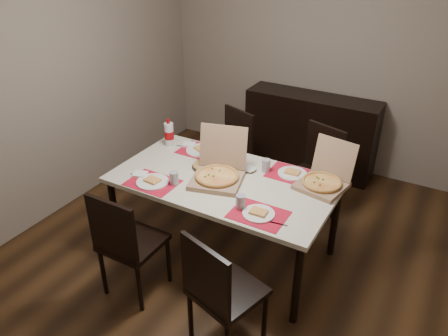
{
  "coord_description": "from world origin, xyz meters",
  "views": [
    {
      "loc": [
        1.43,
        -2.75,
        2.56
      ],
      "look_at": [
        -0.09,
        -0.08,
        0.85
      ],
      "focal_mm": 35.0,
      "sensor_mm": 36.0,
      "label": 1
    }
  ],
  "objects_px": {
    "chair_near_right": "(220,290)",
    "dip_bowl": "(250,170)",
    "dining_table": "(224,186)",
    "pizza_box_center": "(218,173)",
    "chair_far_right": "(315,170)",
    "soda_bottle": "(169,134)",
    "chair_far_left": "(230,150)",
    "chair_near_left": "(126,241)",
    "sideboard": "(310,133)"
  },
  "relations": [
    {
      "from": "chair_near_right",
      "to": "soda_bottle",
      "type": "relative_size",
      "value": 3.52
    },
    {
      "from": "chair_near_left",
      "to": "soda_bottle",
      "type": "xyz_separation_m",
      "value": [
        -0.37,
        1.09,
        0.35
      ]
    },
    {
      "from": "dining_table",
      "to": "pizza_box_center",
      "type": "bearing_deg",
      "value": -133.03
    },
    {
      "from": "chair_near_left",
      "to": "pizza_box_center",
      "type": "relative_size",
      "value": 1.77
    },
    {
      "from": "chair_far_left",
      "to": "dip_bowl",
      "type": "height_order",
      "value": "chair_far_left"
    },
    {
      "from": "pizza_box_center",
      "to": "soda_bottle",
      "type": "height_order",
      "value": "pizza_box_center"
    },
    {
      "from": "chair_near_left",
      "to": "chair_near_right",
      "type": "xyz_separation_m",
      "value": [
        0.85,
        -0.08,
        0.0
      ]
    },
    {
      "from": "sideboard",
      "to": "soda_bottle",
      "type": "xyz_separation_m",
      "value": [
        -0.85,
        -1.57,
        0.41
      ]
    },
    {
      "from": "soda_bottle",
      "to": "dining_table",
      "type": "bearing_deg",
      "value": -21.08
    },
    {
      "from": "sideboard",
      "to": "chair_far_left",
      "type": "distance_m",
      "value": 1.1
    },
    {
      "from": "chair_near_left",
      "to": "chair_far_right",
      "type": "bearing_deg",
      "value": 63.8
    },
    {
      "from": "dining_table",
      "to": "chair_near_left",
      "type": "distance_m",
      "value": 0.91
    },
    {
      "from": "dining_table",
      "to": "chair_far_right",
      "type": "distance_m",
      "value": 1.07
    },
    {
      "from": "sideboard",
      "to": "chair_far_right",
      "type": "distance_m",
      "value": 1.0
    },
    {
      "from": "chair_far_left",
      "to": "chair_far_right",
      "type": "xyz_separation_m",
      "value": [
        0.91,
        0.04,
        0.0
      ]
    },
    {
      "from": "dining_table",
      "to": "chair_far_left",
      "type": "distance_m",
      "value": 1.01
    },
    {
      "from": "sideboard",
      "to": "chair_near_left",
      "type": "relative_size",
      "value": 1.61
    },
    {
      "from": "chair_far_right",
      "to": "sideboard",
      "type": "bearing_deg",
      "value": 112.66
    },
    {
      "from": "dining_table",
      "to": "soda_bottle",
      "type": "xyz_separation_m",
      "value": [
        -0.75,
        0.29,
        0.18
      ]
    },
    {
      "from": "chair_near_left",
      "to": "dip_bowl",
      "type": "xyz_separation_m",
      "value": [
        0.5,
        1.02,
        0.25
      ]
    },
    {
      "from": "chair_near_right",
      "to": "dip_bowl",
      "type": "bearing_deg",
      "value": 107.51
    },
    {
      "from": "pizza_box_center",
      "to": "chair_near_right",
      "type": "bearing_deg",
      "value": -59.23
    },
    {
      "from": "chair_far_right",
      "to": "soda_bottle",
      "type": "height_order",
      "value": "soda_bottle"
    },
    {
      "from": "dining_table",
      "to": "pizza_box_center",
      "type": "distance_m",
      "value": 0.14
    },
    {
      "from": "pizza_box_center",
      "to": "dip_bowl",
      "type": "relative_size",
      "value": 4.9
    },
    {
      "from": "sideboard",
      "to": "chair_far_right",
      "type": "height_order",
      "value": "chair_far_right"
    },
    {
      "from": "pizza_box_center",
      "to": "soda_bottle",
      "type": "xyz_separation_m",
      "value": [
        -0.72,
        0.33,
        0.05
      ]
    },
    {
      "from": "chair_far_right",
      "to": "soda_bottle",
      "type": "bearing_deg",
      "value": -152.25
    },
    {
      "from": "dining_table",
      "to": "chair_far_right",
      "type": "relative_size",
      "value": 1.94
    },
    {
      "from": "chair_near_left",
      "to": "pizza_box_center",
      "type": "bearing_deg",
      "value": 65.74
    },
    {
      "from": "chair_near_right",
      "to": "pizza_box_center",
      "type": "height_order",
      "value": "pizza_box_center"
    },
    {
      "from": "chair_near_right",
      "to": "dip_bowl",
      "type": "xyz_separation_m",
      "value": [
        -0.35,
        1.1,
        0.25
      ]
    },
    {
      "from": "chair_near_left",
      "to": "dining_table",
      "type": "bearing_deg",
      "value": 64.71
    },
    {
      "from": "chair_near_right",
      "to": "chair_far_left",
      "type": "xyz_separation_m",
      "value": [
        -0.91,
        1.78,
        0.0
      ]
    },
    {
      "from": "chair_near_left",
      "to": "chair_far_right",
      "type": "distance_m",
      "value": 1.94
    },
    {
      "from": "chair_far_right",
      "to": "dip_bowl",
      "type": "relative_size",
      "value": 8.65
    },
    {
      "from": "chair_near_left",
      "to": "chair_near_right",
      "type": "height_order",
      "value": "same"
    },
    {
      "from": "dining_table",
      "to": "dip_bowl",
      "type": "xyz_separation_m",
      "value": [
        0.12,
        0.22,
        0.08
      ]
    },
    {
      "from": "dining_table",
      "to": "chair_near_right",
      "type": "xyz_separation_m",
      "value": [
        0.47,
        -0.89,
        -0.17
      ]
    },
    {
      "from": "sideboard",
      "to": "chair_near_right",
      "type": "xyz_separation_m",
      "value": [
        0.38,
        -2.74,
        0.06
      ]
    },
    {
      "from": "chair_far_left",
      "to": "chair_near_left",
      "type": "bearing_deg",
      "value": -88.21
    },
    {
      "from": "chair_far_left",
      "to": "pizza_box_center",
      "type": "bearing_deg",
      "value": -66.78
    },
    {
      "from": "pizza_box_center",
      "to": "chair_far_right",
      "type": "bearing_deg",
      "value": 62.32
    },
    {
      "from": "chair_far_right",
      "to": "soda_bottle",
      "type": "distance_m",
      "value": 1.43
    },
    {
      "from": "sideboard",
      "to": "soda_bottle",
      "type": "bearing_deg",
      "value": -118.47
    },
    {
      "from": "chair_near_left",
      "to": "chair_far_left",
      "type": "bearing_deg",
      "value": 91.79
    },
    {
      "from": "chair_near_left",
      "to": "chair_near_right",
      "type": "distance_m",
      "value": 0.86
    },
    {
      "from": "dip_bowl",
      "to": "soda_bottle",
      "type": "xyz_separation_m",
      "value": [
        -0.88,
        0.07,
        0.1
      ]
    },
    {
      "from": "chair_near_left",
      "to": "dip_bowl",
      "type": "height_order",
      "value": "chair_near_left"
    },
    {
      "from": "chair_near_left",
      "to": "chair_far_left",
      "type": "height_order",
      "value": "same"
    }
  ]
}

